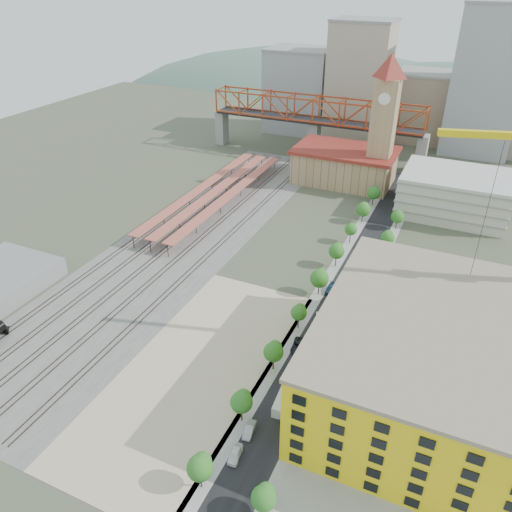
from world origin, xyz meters
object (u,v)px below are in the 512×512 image
at_px(clock_tower, 385,112).
at_px(site_trailer_b, 302,363).
at_px(construction_building, 441,363).
at_px(site_trailer_a, 284,398).
at_px(car_0, 235,454).
at_px(site_trailer_d, 326,320).
at_px(site_trailer_c, 321,329).

height_order(clock_tower, site_trailer_b, clock_tower).
relative_size(construction_building, site_trailer_a, 5.85).
bearing_deg(clock_tower, car_0, -87.76).
distance_m(construction_building, site_trailer_a, 30.11).
distance_m(site_trailer_b, site_trailer_d, 16.26).
distance_m(site_trailer_d, car_0, 41.75).
bearing_deg(site_trailer_a, clock_tower, 89.56).
height_order(clock_tower, construction_building, clock_tower).
bearing_deg(site_trailer_a, site_trailer_c, 85.50).
bearing_deg(site_trailer_b, site_trailer_a, -98.36).
relative_size(clock_tower, site_trailer_d, 5.96).
distance_m(site_trailer_a, site_trailer_d, 26.69).
bearing_deg(clock_tower, site_trailer_b, -85.53).
bearing_deg(site_trailer_d, site_trailer_b, -92.39).
relative_size(site_trailer_a, site_trailer_c, 0.93).
relative_size(site_trailer_c, car_0, 2.05).
bearing_deg(construction_building, site_trailer_c, 158.25).
xyz_separation_m(clock_tower, site_trailer_d, (8.00, -86.07, -27.50)).
distance_m(clock_tower, site_trailer_b, 106.21).
bearing_deg(car_0, site_trailer_d, 77.55).
bearing_deg(site_trailer_b, car_0, -105.10).
xyz_separation_m(site_trailer_c, car_0, (-3.00, -38.08, -0.50)).
bearing_deg(site_trailer_d, site_trailer_a, -92.39).
bearing_deg(car_0, site_trailer_c, 77.17).
relative_size(clock_tower, site_trailer_c, 5.58).
xyz_separation_m(site_trailer_d, car_0, (-3.00, -41.64, -0.42)).
bearing_deg(site_trailer_a, construction_building, 21.65).
bearing_deg(construction_building, site_trailer_b, -174.87).
bearing_deg(site_trailer_c, car_0, -113.06).
distance_m(site_trailer_a, site_trailer_b, 10.43).
relative_size(site_trailer_c, site_trailer_d, 1.07).
xyz_separation_m(site_trailer_b, car_0, (-3.00, -25.38, -0.61)).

